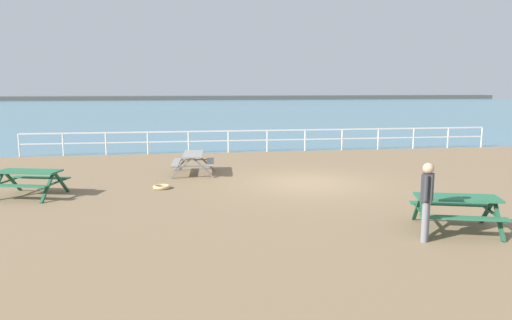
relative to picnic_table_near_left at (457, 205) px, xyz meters
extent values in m
cube|color=#846B4C|center=(-1.95, 5.67, -0.68)|extent=(30.00, 24.00, 0.20)
cube|color=teal|center=(-1.95, 58.42, -0.58)|extent=(142.00, 90.00, 0.01)
cube|color=#4C4C47|center=(-1.95, 101.42, -0.58)|extent=(142.00, 6.00, 1.80)
cube|color=white|center=(-1.95, 13.42, 0.47)|extent=(23.00, 0.06, 0.06)
cube|color=white|center=(-1.95, 13.42, -0.01)|extent=(23.00, 0.05, 0.05)
cylinder|color=white|center=(-13.45, 13.42, -0.06)|extent=(0.07, 0.07, 1.05)
cylinder|color=white|center=(-11.53, 13.42, -0.06)|extent=(0.07, 0.07, 1.05)
cylinder|color=white|center=(-9.61, 13.42, -0.06)|extent=(0.07, 0.07, 1.05)
cylinder|color=white|center=(-7.70, 13.42, -0.06)|extent=(0.07, 0.07, 1.05)
cylinder|color=white|center=(-5.78, 13.42, -0.06)|extent=(0.07, 0.07, 1.05)
cylinder|color=white|center=(-3.86, 13.42, -0.06)|extent=(0.07, 0.07, 1.05)
cylinder|color=white|center=(-1.95, 13.42, -0.06)|extent=(0.07, 0.07, 1.05)
cylinder|color=white|center=(-0.03, 13.42, -0.06)|extent=(0.07, 0.07, 1.05)
cylinder|color=white|center=(1.89, 13.42, -0.06)|extent=(0.07, 0.07, 1.05)
cylinder|color=white|center=(3.80, 13.42, -0.06)|extent=(0.07, 0.07, 1.05)
cylinder|color=white|center=(5.72, 13.42, -0.06)|extent=(0.07, 0.07, 1.05)
cylinder|color=white|center=(7.64, 13.42, -0.06)|extent=(0.07, 0.07, 1.05)
cylinder|color=white|center=(9.55, 13.42, -0.06)|extent=(0.07, 0.07, 1.05)
cube|color=#286B47|center=(0.00, 0.00, 0.17)|extent=(1.93, 1.19, 0.05)
cube|color=#286B47|center=(0.18, 0.59, -0.13)|extent=(1.80, 0.77, 0.04)
cube|color=#286B47|center=(-0.18, -0.59, -0.13)|extent=(1.80, 0.77, 0.04)
cube|color=#1E5035|center=(0.86, 0.13, -0.21)|extent=(0.31, 0.78, 0.79)
cube|color=#1E5035|center=(0.64, -0.58, -0.21)|extent=(0.31, 0.78, 0.79)
cube|color=#1E5035|center=(0.75, -0.23, -0.16)|extent=(0.49, 1.45, 0.04)
cube|color=#1E5035|center=(-0.64, 0.58, -0.21)|extent=(0.31, 0.78, 0.79)
cube|color=#1E5035|center=(-0.86, -0.13, -0.21)|extent=(0.31, 0.78, 0.79)
cube|color=#1E5035|center=(-0.75, 0.23, -0.16)|extent=(0.49, 1.45, 0.04)
cube|color=gray|center=(-5.68, 7.85, 0.17)|extent=(0.82, 1.84, 0.05)
cube|color=gray|center=(-6.30, 7.90, -0.13)|extent=(0.38, 1.81, 0.04)
cube|color=gray|center=(-5.07, 7.81, -0.13)|extent=(0.38, 1.81, 0.04)
cube|color=slate|center=(-6.01, 8.66, -0.21)|extent=(0.80, 0.13, 0.79)
cube|color=slate|center=(-5.26, 8.61, -0.21)|extent=(0.80, 0.13, 0.79)
cube|color=slate|center=(-5.63, 8.63, -0.16)|extent=(1.50, 0.16, 0.04)
cube|color=slate|center=(-6.11, 7.10, -0.21)|extent=(0.80, 0.13, 0.79)
cube|color=slate|center=(-5.36, 7.05, -0.21)|extent=(0.80, 0.13, 0.79)
cube|color=slate|center=(-5.74, 7.08, -0.16)|extent=(1.50, 0.16, 0.04)
cube|color=#286B47|center=(-10.52, 4.95, 0.17)|extent=(1.92, 1.15, 0.05)
cube|color=#286B47|center=(-10.36, 5.55, -0.13)|extent=(1.80, 0.73, 0.04)
cube|color=#286B47|center=(-10.68, 4.35, -0.13)|extent=(1.80, 0.73, 0.04)
cube|color=#1E5035|center=(-9.67, 5.11, -0.21)|extent=(0.29, 0.79, 0.79)
cube|color=#1E5035|center=(-9.87, 4.38, -0.21)|extent=(0.29, 0.79, 0.79)
cube|color=#1E5035|center=(-9.77, 4.74, -0.16)|extent=(0.46, 1.46, 0.04)
cube|color=#1E5035|center=(-11.17, 5.52, -0.21)|extent=(0.29, 0.79, 0.79)
cube|color=#1E5035|center=(-11.27, 5.16, -0.16)|extent=(0.46, 1.46, 0.04)
cylinder|color=slate|center=(-1.00, -0.52, -0.16)|extent=(0.14, 0.14, 0.85)
cylinder|color=slate|center=(-1.11, -0.67, -0.16)|extent=(0.14, 0.14, 0.85)
cube|color=#333338|center=(-1.06, -0.60, 0.56)|extent=(0.38, 0.40, 0.58)
cylinder|color=#333338|center=(-0.93, -0.42, 0.58)|extent=(0.09, 0.09, 0.52)
cylinder|color=#333338|center=(-1.18, -0.78, 0.58)|extent=(0.09, 0.09, 0.52)
sphere|color=tan|center=(-1.06, -0.60, 0.96)|extent=(0.23, 0.23, 0.23)
torus|color=tan|center=(-6.74, 5.48, -0.53)|extent=(0.55, 0.55, 0.11)
camera|label=1|loc=(-6.03, -9.65, 2.65)|focal=33.64mm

